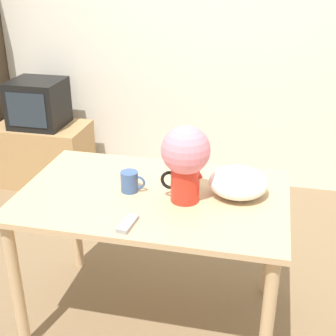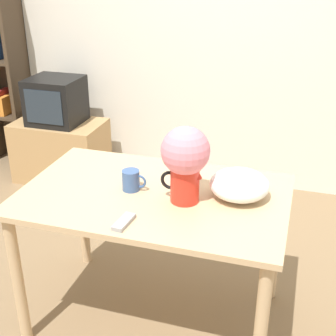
# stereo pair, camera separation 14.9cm
# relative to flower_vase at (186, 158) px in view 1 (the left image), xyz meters

# --- Properties ---
(ground_plane) EXTENTS (12.00, 12.00, 0.00)m
(ground_plane) POSITION_rel_flower_vase_xyz_m (-0.13, 0.11, -1.02)
(ground_plane) COLOR #7F6647
(wall_back) EXTENTS (8.00, 0.05, 2.60)m
(wall_back) POSITION_rel_flower_vase_xyz_m (-0.13, 1.90, 0.28)
(wall_back) COLOR silver
(wall_back) RESTS_ON ground_plane
(table) EXTENTS (1.34, 0.85, 0.80)m
(table) POSITION_rel_flower_vase_xyz_m (-0.17, 0.03, -0.34)
(table) COLOR tan
(table) RESTS_ON ground_plane
(flower_vase) EXTENTS (0.24, 0.23, 0.38)m
(flower_vase) POSITION_rel_flower_vase_xyz_m (0.00, 0.00, 0.00)
(flower_vase) COLOR red
(flower_vase) RESTS_ON table
(coffee_mug) EXTENTS (0.13, 0.09, 0.11)m
(coffee_mug) POSITION_rel_flower_vase_xyz_m (-0.29, 0.03, -0.17)
(coffee_mug) COLOR #385689
(coffee_mug) RESTS_ON table
(white_bowl) EXTENTS (0.29, 0.29, 0.14)m
(white_bowl) POSITION_rel_flower_vase_xyz_m (0.25, 0.11, -0.15)
(white_bowl) COLOR white
(white_bowl) RESTS_ON table
(remote_control) EXTENTS (0.07, 0.15, 0.02)m
(remote_control) POSITION_rel_flower_vase_xyz_m (-0.20, -0.29, -0.21)
(remote_control) COLOR #999999
(remote_control) RESTS_ON table
(tv_stand) EXTENTS (0.78, 0.48, 0.54)m
(tv_stand) POSITION_rel_flower_vase_xyz_m (-1.55, 1.50, -0.75)
(tv_stand) COLOR tan
(tv_stand) RESTS_ON ground_plane
(tv_set) EXTENTS (0.43, 0.41, 0.39)m
(tv_set) POSITION_rel_flower_vase_xyz_m (-1.55, 1.50, -0.28)
(tv_set) COLOR black
(tv_set) RESTS_ON tv_stand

